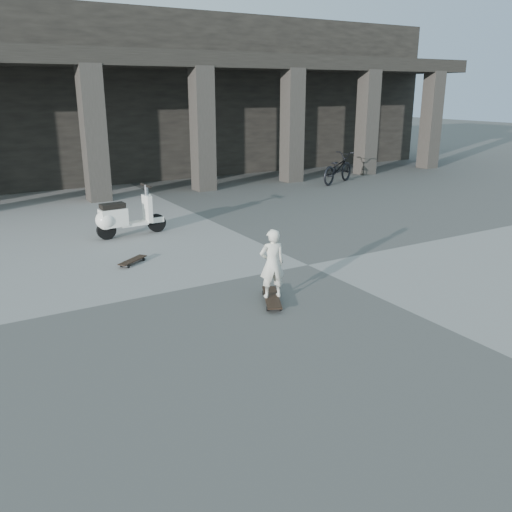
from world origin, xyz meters
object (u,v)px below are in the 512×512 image
longboard (272,298)px  bicycle (338,168)px  skateboard_spare (133,261)px  child (272,264)px  scooter (119,218)px

longboard → bicycle: 11.88m
skateboard_spare → child: (1.29, -3.09, 0.59)m
child → bicycle: 11.87m
skateboard_spare → child: 3.40m
longboard → child: bearing=161.2°
scooter → longboard: bearing=-83.8°
bicycle → longboard: bearing=111.6°
scooter → bicycle: scooter is taller
longboard → bicycle: (8.21, 8.58, 0.46)m
longboard → skateboard_spare: bearing=48.9°
longboard → bicycle: bearing=-17.5°
child → scooter: size_ratio=0.66×
skateboard_spare → scooter: scooter is taller
skateboard_spare → bicycle: bearing=-5.6°
longboard → child: 0.58m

